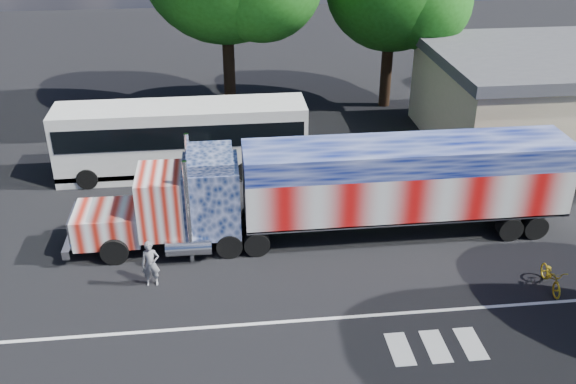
{
  "coord_description": "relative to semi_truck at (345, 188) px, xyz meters",
  "views": [
    {
      "loc": [
        -2.65,
        -20.43,
        14.27
      ],
      "look_at": [
        0.0,
        3.0,
        1.9
      ],
      "focal_mm": 40.0,
      "sensor_mm": 36.0,
      "label": 1
    }
  ],
  "objects": [
    {
      "name": "ground",
      "position": [
        -2.29,
        -2.45,
        -2.26
      ],
      "size": [
        100.0,
        100.0,
        0.0
      ],
      "primitive_type": "plane",
      "color": "black"
    },
    {
      "name": "bicycle",
      "position": [
        6.94,
        -4.58,
        -1.77
      ],
      "size": [
        0.86,
        1.93,
        0.98
      ],
      "primitive_type": "imported",
      "rotation": [
        0.0,
        0.0,
        -0.11
      ],
      "color": "gold",
      "rests_on": "ground"
    },
    {
      "name": "semi_truck",
      "position": [
        0.0,
        0.0,
        0.0
      ],
      "size": [
        20.58,
        3.25,
        4.39
      ],
      "color": "black",
      "rests_on": "ground"
    },
    {
      "name": "lane_markings",
      "position": [
        -0.58,
        -6.22,
        -2.25
      ],
      "size": [
        30.0,
        2.67,
        0.01
      ],
      "color": "silver",
      "rests_on": "ground"
    },
    {
      "name": "woman",
      "position": [
        -7.78,
        -2.69,
        -1.34
      ],
      "size": [
        0.67,
        0.44,
        1.83
      ],
      "primitive_type": "imported",
      "rotation": [
        0.0,
        0.0,
        0.0
      ],
      "color": "slate",
      "rests_on": "ground"
    },
    {
      "name": "coach_bus",
      "position": [
        -6.85,
        6.92,
        -0.41
      ],
      "size": [
        12.28,
        2.86,
        3.57
      ],
      "color": "silver",
      "rests_on": "ground"
    }
  ]
}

